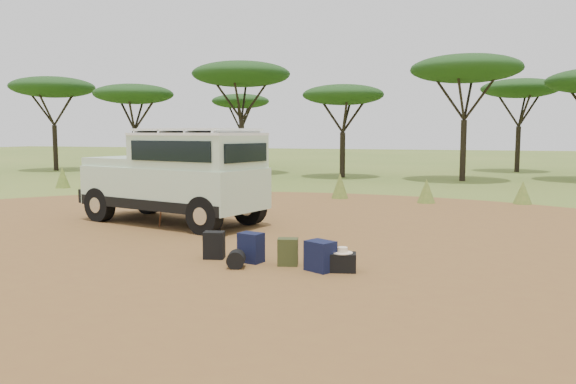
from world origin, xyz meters
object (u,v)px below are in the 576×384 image
(backpack_black, at_px, (214,245))
(backpack_navy, at_px, (251,248))
(safari_vehicle, at_px, (177,178))
(hard_case, at_px, (342,262))
(backpack_olive, at_px, (288,252))
(duffel_navy, at_px, (320,256))
(walking_staff, at_px, (162,201))

(backpack_black, height_order, backpack_navy, backpack_navy)
(safari_vehicle, relative_size, backpack_black, 10.41)
(backpack_navy, bearing_deg, hard_case, 8.60)
(backpack_olive, bearing_deg, backpack_black, 162.23)
(backpack_black, bearing_deg, hard_case, -19.25)
(backpack_black, distance_m, backpack_navy, 0.76)
(safari_vehicle, bearing_deg, backpack_navy, -30.81)
(safari_vehicle, distance_m, backpack_navy, 4.92)
(safari_vehicle, xyz_separation_m, backpack_navy, (3.38, -3.46, -0.89))
(backpack_olive, xyz_separation_m, duffel_navy, (0.64, -0.20, 0.01))
(safari_vehicle, xyz_separation_m, duffel_navy, (4.71, -3.69, -0.91))
(backpack_navy, bearing_deg, backpack_olive, 11.64)
(walking_staff, bearing_deg, backpack_olive, -82.66)
(safari_vehicle, xyz_separation_m, backpack_olive, (4.08, -3.48, -0.92))
(hard_case, bearing_deg, backpack_black, 162.68)
(walking_staff, bearing_deg, safari_vehicle, 40.09)
(duffel_navy, bearing_deg, backpack_olive, -169.68)
(backpack_olive, bearing_deg, backpack_navy, 163.83)
(backpack_navy, distance_m, hard_case, 1.70)
(backpack_navy, relative_size, hard_case, 1.19)
(backpack_black, bearing_deg, backpack_navy, -19.27)
(backpack_navy, height_order, hard_case, backpack_navy)
(safari_vehicle, height_order, hard_case, safari_vehicle)
(walking_staff, height_order, hard_case, walking_staff)
(walking_staff, height_order, backpack_black, walking_staff)
(walking_staff, relative_size, duffel_navy, 2.71)
(safari_vehicle, relative_size, backpack_olive, 10.86)
(backpack_black, distance_m, hard_case, 2.46)
(safari_vehicle, distance_m, backpack_olive, 5.44)
(walking_staff, distance_m, backpack_black, 3.75)
(safari_vehicle, relative_size, hard_case, 11.68)
(duffel_navy, bearing_deg, safari_vehicle, 170.05)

